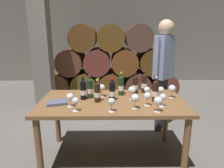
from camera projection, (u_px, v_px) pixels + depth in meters
The scene contains 27 objects.
ground_plane at pixel (112, 157), 2.60m from camera, with size 14.00×14.00×0.00m, color #66635E.
cellar_back_wall at pixel (110, 35), 6.30m from camera, with size 10.00×0.24×2.80m, color slate.
barrel_stack at pixel (111, 65), 4.92m from camera, with size 3.12×0.90×1.69m.
stone_pillar at pixel (41, 45), 3.80m from camera, with size 0.32×0.32×2.60m, color slate.
dining_table at pixel (112, 108), 2.43m from camera, with size 1.70×0.90×0.76m.
wine_bottle_0 at pixel (121, 85), 2.58m from camera, with size 0.07×0.07×0.30m.
wine_bottle_1 at pixel (97, 92), 2.35m from camera, with size 0.07×0.07×0.27m.
wine_bottle_2 at pixel (83, 90), 2.43m from camera, with size 0.07×0.07×0.28m.
wine_bottle_3 at pixel (90, 88), 2.48m from camera, with size 0.07×0.07×0.29m.
wine_bottle_4 at pixel (135, 84), 2.65m from camera, with size 0.07×0.07×0.28m.
wine_bottle_5 at pixel (112, 91), 2.38m from camera, with size 0.07×0.07×0.28m.
wine_bottle_6 at pixel (156, 91), 2.35m from camera, with size 0.07×0.07×0.30m.
wine_bottle_7 at pixel (144, 83), 2.70m from camera, with size 0.07×0.07×0.30m.
wine_glass_0 at pixel (135, 98), 2.14m from camera, with size 0.09×0.09×0.16m.
wine_glass_1 at pixel (112, 102), 2.06m from camera, with size 0.07×0.07×0.15m.
wine_glass_2 at pixel (102, 88), 2.53m from camera, with size 0.09×0.09×0.16m.
wine_glass_3 at pixel (158, 101), 2.05m from camera, with size 0.09×0.09×0.16m.
wine_glass_4 at pixel (161, 90), 2.44m from camera, with size 0.08×0.08×0.15m.
wine_glass_5 at pixel (172, 89), 2.48m from camera, with size 0.09×0.09×0.16m.
wine_glass_6 at pixel (70, 97), 2.19m from camera, with size 0.08×0.08×0.15m.
wine_glass_7 at pixel (132, 90), 2.42m from camera, with size 0.09×0.09×0.16m.
wine_glass_8 at pixel (147, 96), 2.22m from camera, with size 0.08×0.08×0.15m.
wine_glass_9 at pixel (75, 102), 2.07m from camera, with size 0.07×0.07×0.15m.
wine_glass_10 at pixel (163, 98), 2.19m from camera, with size 0.07×0.07×0.15m.
wine_glass_11 at pixel (147, 90), 2.46m from camera, with size 0.07×0.07×0.15m.
tasting_notebook at pixel (57, 103), 2.30m from camera, with size 0.22×0.16×0.03m, color #4C5670.
sommelier_presenting at pixel (164, 66), 3.07m from camera, with size 0.38×0.37×1.72m.
Camera 1 is at (-0.03, -2.28, 1.57)m, focal length 32.74 mm.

